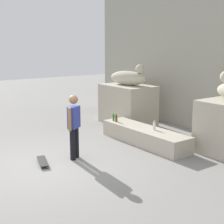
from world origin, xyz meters
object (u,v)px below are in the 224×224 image
at_px(skateboard, 43,161).
at_px(bottle_clear, 154,126).
at_px(statue_reclining_left, 129,77).
at_px(bottle_brown, 116,118).
at_px(bottle_green, 114,117).
at_px(skater, 74,124).

xyz_separation_m(skateboard, bottle_clear, (0.53, 3.26, 0.53)).
xyz_separation_m(statue_reclining_left, bottle_brown, (1.13, -1.40, -1.14)).
distance_m(skateboard, bottle_green, 3.24).
bearing_deg(skater, statue_reclining_left, 178.06).
xyz_separation_m(skater, skateboard, (-0.13, -0.84, -0.86)).
distance_m(statue_reclining_left, skater, 4.24).
relative_size(skater, skateboard, 2.03).
bearing_deg(bottle_green, bottle_clear, 9.03).
xyz_separation_m(skater, bottle_green, (-1.23, 2.16, -0.33)).
height_order(bottle_brown, bottle_clear, bottle_clear).
xyz_separation_m(skateboard, bottle_green, (-1.10, 3.00, 0.53)).
relative_size(bottle_brown, bottle_green, 0.98).
bearing_deg(statue_reclining_left, skater, -69.06).
bearing_deg(bottle_clear, statue_reclining_left, 156.43).
distance_m(statue_reclining_left, bottle_green, 2.03).
relative_size(statue_reclining_left, skater, 1.00).
height_order(skater, bottle_clear, skater).
xyz_separation_m(bottle_green, bottle_clear, (1.63, 0.26, 0.00)).
bearing_deg(skateboard, statue_reclining_left, 132.08).
bearing_deg(bottle_clear, bottle_green, -170.97).
bearing_deg(bottle_brown, bottle_green, 174.69).
bearing_deg(skater, skateboard, -42.39).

